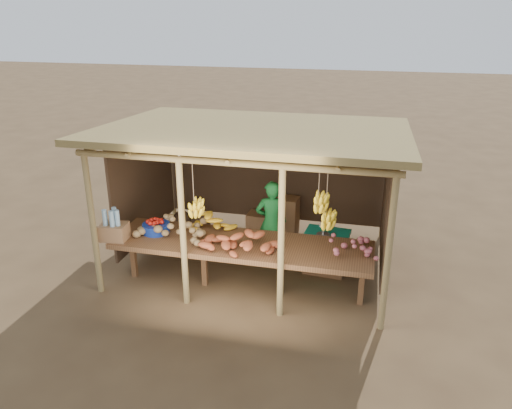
# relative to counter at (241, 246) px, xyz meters

# --- Properties ---
(ground) EXTENTS (60.00, 60.00, 0.00)m
(ground) POSITION_rel_counter_xyz_m (-0.00, 0.95, -0.74)
(ground) COLOR brown
(ground) RESTS_ON ground
(stall_structure) EXTENTS (4.70, 3.50, 2.43)m
(stall_structure) POSITION_rel_counter_xyz_m (0.05, 0.90, 1.17)
(stall_structure) COLOR #977E4D
(stall_structure) RESTS_ON ground
(counter) EXTENTS (3.90, 1.05, 0.80)m
(counter) POSITION_rel_counter_xyz_m (0.00, 0.00, 0.00)
(counter) COLOR brown
(counter) RESTS_ON ground
(potato_heap) EXTENTS (1.14, 0.71, 0.37)m
(potato_heap) POSITION_rel_counter_xyz_m (-1.05, 0.02, 0.25)
(potato_heap) COLOR #96794D
(potato_heap) RESTS_ON counter
(sweet_potato_heap) EXTENTS (1.29, 1.08, 0.36)m
(sweet_potato_heap) POSITION_rel_counter_xyz_m (0.01, -0.24, 0.24)
(sweet_potato_heap) COLOR #AA4D2B
(sweet_potato_heap) RESTS_ON counter
(onion_heap) EXTENTS (0.93, 0.58, 0.36)m
(onion_heap) POSITION_rel_counter_xyz_m (1.57, 0.04, 0.24)
(onion_heap) COLOR #AF555D
(onion_heap) RESTS_ON counter
(banana_pile) EXTENTS (0.75, 0.53, 0.35)m
(banana_pile) POSITION_rel_counter_xyz_m (-0.60, 0.29, 0.24)
(banana_pile) COLOR yellow
(banana_pile) RESTS_ON counter
(tomato_basin) EXTENTS (0.42, 0.42, 0.22)m
(tomato_basin) POSITION_rel_counter_xyz_m (-1.39, 0.05, 0.15)
(tomato_basin) COLOR navy
(tomato_basin) RESTS_ON counter
(bottle_box) EXTENTS (0.42, 0.34, 0.49)m
(bottle_box) POSITION_rel_counter_xyz_m (-1.90, -0.32, 0.25)
(bottle_box) COLOR #906440
(bottle_box) RESTS_ON counter
(vendor) EXTENTS (0.61, 0.48, 1.46)m
(vendor) POSITION_rel_counter_xyz_m (0.25, 1.00, -0.01)
(vendor) COLOR #19742F
(vendor) RESTS_ON ground
(tarp_crate) EXTENTS (0.77, 0.68, 0.85)m
(tarp_crate) POSITION_rel_counter_xyz_m (1.18, 0.93, -0.39)
(tarp_crate) COLOR brown
(tarp_crate) RESTS_ON ground
(carton_stack) EXTENTS (1.00, 0.41, 0.74)m
(carton_stack) POSITION_rel_counter_xyz_m (0.13, 2.15, -0.41)
(carton_stack) COLOR #906440
(carton_stack) RESTS_ON ground
(burlap_sacks) EXTENTS (0.77, 0.40, 0.54)m
(burlap_sacks) POSITION_rel_counter_xyz_m (-1.48, 1.76, -0.50)
(burlap_sacks) COLOR #463020
(burlap_sacks) RESTS_ON ground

